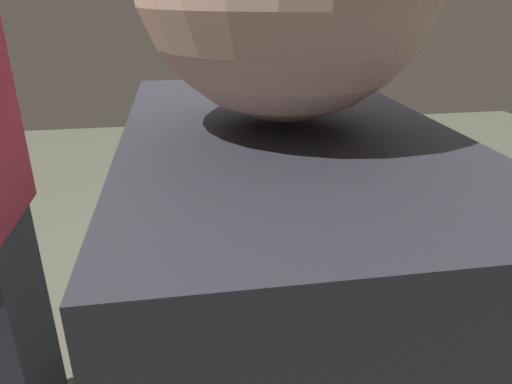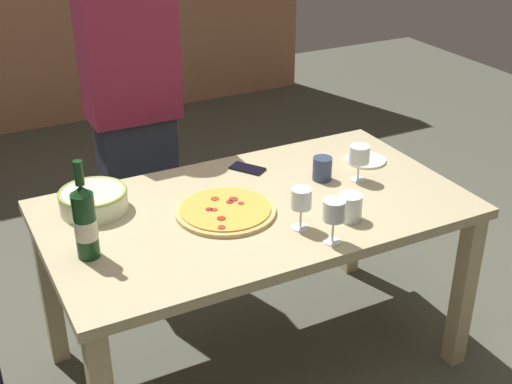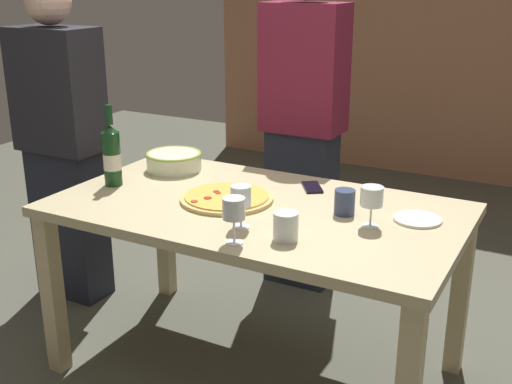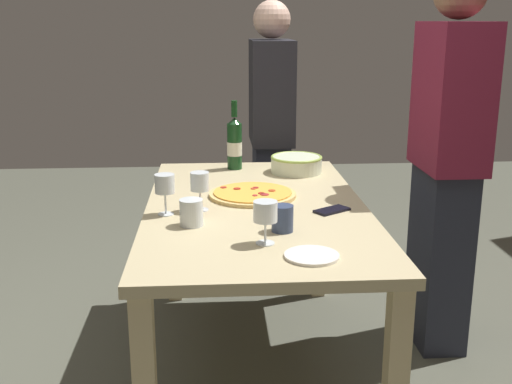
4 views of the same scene
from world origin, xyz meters
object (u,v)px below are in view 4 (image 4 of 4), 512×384
at_px(side_plate, 312,256).
at_px(person_guest_left, 447,162).
at_px(pizza, 253,194).
at_px(wine_glass_near_pizza, 165,185).
at_px(cup_amber, 191,213).
at_px(wine_bottle, 235,143).
at_px(wine_glass_far_left, 200,184).
at_px(cell_phone, 332,210).
at_px(dining_table, 256,226).
at_px(person_host, 271,139).
at_px(cup_ceramic, 282,218).
at_px(wine_glass_by_bottle, 264,213).
at_px(serving_bowl, 296,163).

height_order(side_plate, person_guest_left, person_guest_left).
bearing_deg(person_guest_left, pizza, -8.48).
bearing_deg(wine_glass_near_pizza, cup_amber, 36.41).
distance_m(wine_bottle, wine_glass_far_left, 0.74).
relative_size(wine_bottle, side_plate, 1.96).
height_order(wine_glass_far_left, cell_phone, wine_glass_far_left).
relative_size(pizza, cell_phone, 2.61).
bearing_deg(dining_table, wine_bottle, -174.41).
distance_m(cell_phone, person_host, 1.30).
bearing_deg(wine_bottle, cup_amber, -11.87).
relative_size(pizza, cup_ceramic, 3.89).
bearing_deg(person_guest_left, cup_ceramic, 21.41).
distance_m(wine_glass_far_left, cell_phone, 0.54).
bearing_deg(pizza, wine_glass_by_bottle, 0.21).
distance_m(serving_bowl, wine_glass_near_pizza, 0.90).
relative_size(wine_glass_near_pizza, cup_amber, 1.62).
bearing_deg(cell_phone, cup_amber, -109.44).
relative_size(wine_bottle, person_guest_left, 0.20).
xyz_separation_m(serving_bowl, wine_glass_by_bottle, (1.03, -0.24, 0.06)).
relative_size(pizza, cup_amber, 3.76).
xyz_separation_m(wine_bottle, person_guest_left, (0.47, 0.93, -0.01)).
distance_m(wine_glass_by_bottle, person_host, 1.66).
bearing_deg(serving_bowl, pizza, -29.83).
height_order(dining_table, wine_glass_far_left, wine_glass_far_left).
xyz_separation_m(wine_glass_by_bottle, wine_glass_far_left, (-0.41, -0.22, -0.00)).
bearing_deg(cup_amber, cup_ceramic, 74.92).
relative_size(wine_glass_far_left, person_host, 0.10).
bearing_deg(wine_glass_by_bottle, serving_bowl, 166.67).
bearing_deg(wine_glass_far_left, pizza, 130.79).
bearing_deg(cup_ceramic, person_host, 176.35).
bearing_deg(wine_bottle, side_plate, 9.14).
bearing_deg(side_plate, cup_ceramic, -165.81).
bearing_deg(serving_bowl, cup_amber, -31.48).
xyz_separation_m(wine_bottle, cell_phone, (0.77, 0.36, -0.13)).
xyz_separation_m(cup_ceramic, person_guest_left, (-0.53, 0.79, 0.08)).
bearing_deg(cell_phone, side_plate, -51.36).
xyz_separation_m(cup_amber, cup_ceramic, (0.09, 0.33, -0.00)).
bearing_deg(serving_bowl, wine_glass_far_left, -37.04).
height_order(wine_bottle, person_guest_left, person_guest_left).
distance_m(wine_glass_near_pizza, person_host, 1.39).
bearing_deg(cup_amber, wine_glass_far_left, 171.42).
distance_m(dining_table, wine_glass_by_bottle, 0.51).
bearing_deg(serving_bowl, wine_glass_near_pizza, -41.98).
height_order(serving_bowl, wine_glass_near_pizza, wine_glass_near_pizza).
xyz_separation_m(cell_phone, person_guest_left, (-0.30, 0.57, 0.12)).
relative_size(wine_glass_near_pizza, person_guest_left, 0.09).
height_order(dining_table, person_host, person_host).
bearing_deg(serving_bowl, side_plate, -4.96).
distance_m(pizza, person_guest_left, 0.88).
relative_size(wine_glass_by_bottle, person_host, 0.09).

